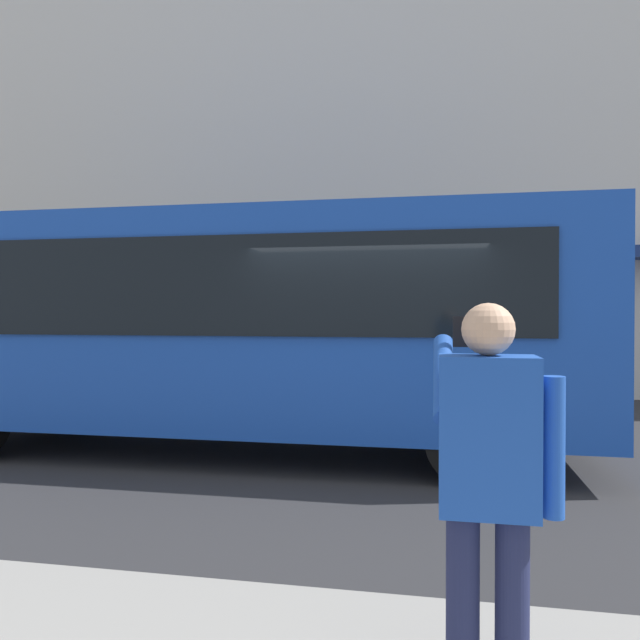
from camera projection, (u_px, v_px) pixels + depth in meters
name	position (u px, v px, depth m)	size (l,w,h in m)	color
ground_plane	(373.00, 466.00, 7.09)	(60.00, 60.00, 0.00)	#2B2B2D
building_facade_far	(404.00, 127.00, 13.69)	(28.00, 1.55, 12.00)	beige
red_bus	(230.00, 322.00, 7.90)	(9.05, 2.54, 3.08)	#1947AD
pedestrian_photographer	(489.00, 472.00, 2.53)	(0.53, 0.52, 1.70)	#1E2347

